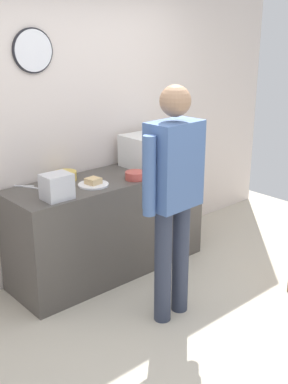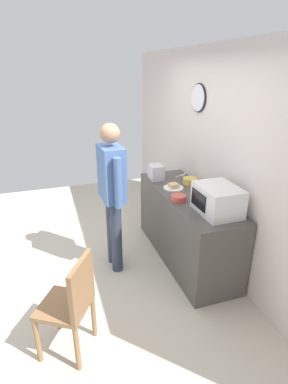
% 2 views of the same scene
% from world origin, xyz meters
% --- Properties ---
extents(ground_plane, '(6.00, 6.00, 0.00)m').
position_xyz_m(ground_plane, '(0.00, 0.00, 0.00)').
color(ground_plane, beige).
extents(back_wall, '(5.40, 0.13, 2.60)m').
position_xyz_m(back_wall, '(-0.00, 1.60, 1.30)').
color(back_wall, silver).
rests_on(back_wall, ground_plane).
extents(kitchen_counter, '(1.84, 0.62, 0.90)m').
position_xyz_m(kitchen_counter, '(0.12, 1.22, 0.45)').
color(kitchen_counter, '#4C4742').
rests_on(kitchen_counter, ground_plane).
extents(microwave, '(0.50, 0.39, 0.30)m').
position_xyz_m(microwave, '(0.69, 1.28, 1.05)').
color(microwave, silver).
rests_on(microwave, kitchen_counter).
extents(sandwich_plate, '(0.26, 0.26, 0.07)m').
position_xyz_m(sandwich_plate, '(-0.10, 1.13, 0.92)').
color(sandwich_plate, white).
rests_on(sandwich_plate, kitchen_counter).
extents(salad_bowl, '(0.18, 0.18, 0.07)m').
position_xyz_m(salad_bowl, '(0.28, 1.03, 0.93)').
color(salad_bowl, '#C64C42').
rests_on(salad_bowl, kitchen_counter).
extents(cereal_bowl, '(0.20, 0.20, 0.08)m').
position_xyz_m(cereal_bowl, '(-0.20, 1.41, 0.94)').
color(cereal_bowl, gold).
rests_on(cereal_bowl, kitchen_counter).
extents(toaster, '(0.22, 0.18, 0.20)m').
position_xyz_m(toaster, '(-0.51, 1.04, 1.00)').
color(toaster, silver).
rests_on(toaster, kitchen_counter).
extents(fork_utensil, '(0.10, 0.16, 0.01)m').
position_xyz_m(fork_utensil, '(-0.52, 1.41, 0.90)').
color(fork_utensil, silver).
rests_on(fork_utensil, kitchen_counter).
extents(spoon_utensil, '(0.13, 0.13, 0.01)m').
position_xyz_m(spoon_utensil, '(-0.55, 1.49, 0.90)').
color(spoon_utensil, silver).
rests_on(spoon_utensil, kitchen_counter).
extents(person_standing, '(0.59, 0.26, 1.79)m').
position_xyz_m(person_standing, '(0.02, 0.30, 1.05)').
color(person_standing, '#2E3548').
rests_on(person_standing, ground_plane).
extents(wooden_chair, '(0.55, 0.55, 0.94)m').
position_xyz_m(wooden_chair, '(1.13, -0.31, 0.52)').
color(wooden_chair, olive).
rests_on(wooden_chair, ground_plane).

